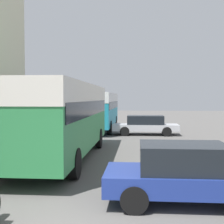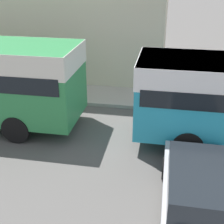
{
  "view_description": "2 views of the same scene",
  "coord_description": "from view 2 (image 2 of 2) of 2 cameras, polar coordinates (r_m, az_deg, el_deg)",
  "views": [
    {
      "loc": [
        1.41,
        -4.55,
        2.58
      ],
      "look_at": [
        -0.05,
        13.56,
        1.77
      ],
      "focal_mm": 50.0,
      "sensor_mm": 36.0,
      "label": 1
    },
    {
      "loc": [
        8.19,
        16.39,
        5.69
      ],
      "look_at": [
        -0.59,
        14.78,
        1.44
      ],
      "focal_mm": 50.0,
      "sensor_mm": 36.0,
      "label": 2
    }
  ],
  "objects": [
    {
      "name": "car_crossing",
      "position": [
        8.01,
        15.67,
        -14.04
      ],
      "size": [
        4.58,
        1.82,
        1.36
      ],
      "rotation": [
        0.0,
        0.0,
        1.57
      ],
      "color": "#B7B7BC",
      "rests_on": "ground_plane"
    }
  ]
}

